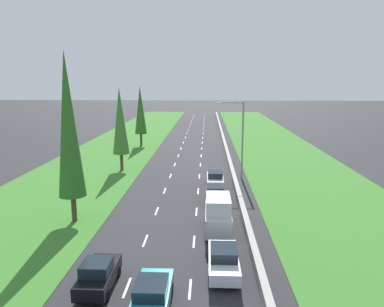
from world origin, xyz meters
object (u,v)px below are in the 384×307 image
object	(u,v)px
silver_van_right_lane	(218,214)
street_light_mast	(240,134)
poplar_tree_second	(68,126)
poplar_tree_third	(120,121)
teal_sedan_centre_lane	(152,296)
white_sedan_right_lane	(223,260)
black_hatchback_left_lane_second	(98,274)
maroon_hatchback_right_lane	(215,195)
white_sedan_right_lane_fifth	(215,179)
poplar_tree_fourth	(140,110)

from	to	relation	value
silver_van_right_lane	street_light_mast	world-z (taller)	street_light_mast
poplar_tree_second	street_light_mast	bearing A→B (deg)	43.42
poplar_tree_third	teal_sedan_centre_lane	bearing A→B (deg)	-74.00
white_sedan_right_lane	poplar_tree_third	bearing A→B (deg)	115.73
white_sedan_right_lane	black_hatchback_left_lane_second	size ratio (longest dim) A/B	1.15
poplar_tree_third	silver_van_right_lane	bearing A→B (deg)	-57.84
silver_van_right_lane	street_light_mast	xyz separation A→B (m)	(2.85, 15.17, 3.83)
maroon_hatchback_right_lane	poplar_tree_second	size ratio (longest dim) A/B	0.29
teal_sedan_centre_lane	poplar_tree_third	distance (m)	30.18
black_hatchback_left_lane_second	white_sedan_right_lane	bearing A→B (deg)	16.18
maroon_hatchback_right_lane	poplar_tree_second	xyz separation A→B (m)	(-11.49, -4.91, 7.01)
maroon_hatchback_right_lane	poplar_tree_third	world-z (taller)	poplar_tree_third
poplar_tree_second	poplar_tree_third	distance (m)	17.22
silver_van_right_lane	poplar_tree_second	xyz separation A→B (m)	(-11.60, 1.49, 6.45)
teal_sedan_centre_lane	street_light_mast	size ratio (longest dim) A/B	0.50
street_light_mast	teal_sedan_centre_lane	bearing A→B (deg)	-104.33
white_sedan_right_lane_fifth	poplar_tree_fourth	world-z (taller)	poplar_tree_fourth
black_hatchback_left_lane_second	silver_van_right_lane	xyz separation A→B (m)	(6.77, 8.02, 0.56)
teal_sedan_centre_lane	white_sedan_right_lane_fifth	size ratio (longest dim) A/B	1.00
silver_van_right_lane	white_sedan_right_lane_fifth	world-z (taller)	silver_van_right_lane
white_sedan_right_lane	maroon_hatchback_right_lane	world-z (taller)	maroon_hatchback_right_lane
teal_sedan_centre_lane	maroon_hatchback_right_lane	bearing A→B (deg)	78.11
street_light_mast	silver_van_right_lane	bearing A→B (deg)	-100.65
poplar_tree_second	poplar_tree_third	bearing A→B (deg)	90.40
silver_van_right_lane	white_sedan_right_lane_fifth	size ratio (longest dim) A/B	1.09
poplar_tree_fourth	street_light_mast	size ratio (longest dim) A/B	1.15
maroon_hatchback_right_lane	street_light_mast	distance (m)	10.25
black_hatchback_left_lane_second	maroon_hatchback_right_lane	size ratio (longest dim) A/B	1.00
teal_sedan_centre_lane	maroon_hatchback_right_lane	distance (m)	16.64
poplar_tree_fourth	street_light_mast	distance (m)	26.03
white_sedan_right_lane_fifth	poplar_tree_fourth	xyz separation A→B (m)	(-12.45, 24.18, 5.43)
maroon_hatchback_right_lane	poplar_tree_fourth	distance (m)	32.72
maroon_hatchback_right_lane	white_sedan_right_lane_fifth	distance (m)	5.65
silver_van_right_lane	teal_sedan_centre_lane	world-z (taller)	silver_van_right_lane
maroon_hatchback_right_lane	street_light_mast	xyz separation A→B (m)	(2.97, 8.77, 4.40)
silver_van_right_lane	poplar_tree_third	distance (m)	22.56
black_hatchback_left_lane_second	white_sedan_right_lane_fifth	distance (m)	21.20
maroon_hatchback_right_lane	poplar_tree_second	distance (m)	14.33
white_sedan_right_lane	poplar_tree_second	bearing A→B (deg)	147.46
black_hatchback_left_lane_second	silver_van_right_lane	size ratio (longest dim) A/B	0.80
black_hatchback_left_lane_second	street_light_mast	bearing A→B (deg)	67.46
teal_sedan_centre_lane	silver_van_right_lane	bearing A→B (deg)	70.26
white_sedan_right_lane	black_hatchback_left_lane_second	xyz separation A→B (m)	(-6.93, -2.01, 0.02)
street_light_mast	black_hatchback_left_lane_second	bearing A→B (deg)	-112.54
poplar_tree_fourth	street_light_mast	world-z (taller)	poplar_tree_fourth
silver_van_right_lane	poplar_tree_third	world-z (taller)	poplar_tree_third
white_sedan_right_lane_fifth	poplar_tree_fourth	distance (m)	27.74
maroon_hatchback_right_lane	silver_van_right_lane	bearing A→B (deg)	-88.98
street_light_mast	white_sedan_right_lane	bearing A→B (deg)	-97.26
white_sedan_right_lane	teal_sedan_centre_lane	xyz separation A→B (m)	(-3.70, -3.87, 0.00)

